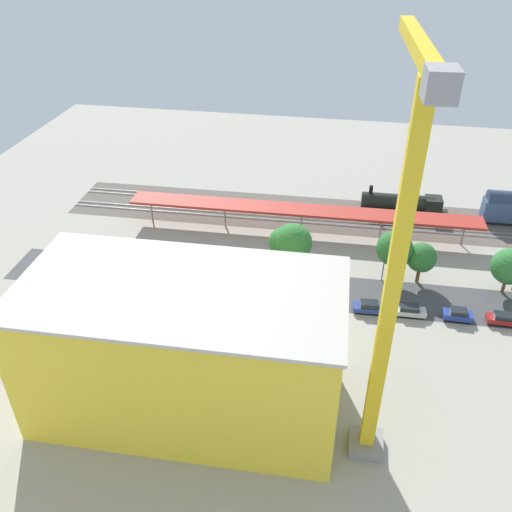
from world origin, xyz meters
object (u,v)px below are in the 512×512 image
(parked_car_3, at_px, (369,308))
(street_tree_1, at_px, (394,249))
(parked_car_5, at_px, (278,299))
(construction_building, at_px, (185,350))
(parked_car_2, at_px, (409,311))
(parked_car_7, at_px, (194,289))
(box_truck_0, at_px, (247,326))
(parked_car_0, at_px, (502,319))
(tower_crane, at_px, (394,263))
(street_tree_0, at_px, (421,258))
(box_truck_2, at_px, (157,317))
(street_tree_4, at_px, (293,243))
(locomotive, at_px, (405,205))
(traffic_light, at_px, (385,257))
(parked_car_1, at_px, (458,315))
(street_tree_3, at_px, (283,242))
(parked_car_4, at_px, (317,300))
(street_tree_2, at_px, (510,267))
(box_truck_1, at_px, (249,321))
(platform_canopy_near, at_px, (302,210))

(parked_car_3, distance_m, street_tree_1, 10.49)
(parked_car_3, xyz_separation_m, parked_car_5, (13.00, 0.20, 0.02))
(street_tree_1, bearing_deg, construction_building, 50.86)
(parked_car_2, bearing_deg, parked_car_5, 1.44)
(parked_car_5, height_order, parked_car_7, parked_car_5)
(box_truck_0, bearing_deg, parked_car_5, -112.14)
(parked_car_0, xyz_separation_m, tower_crane, (18.53, 23.01, 22.40))
(box_truck_0, relative_size, street_tree_0, 1.25)
(construction_building, relative_size, box_truck_2, 3.59)
(tower_crane, height_order, street_tree_4, tower_crane)
(box_truck_0, bearing_deg, locomotive, -120.31)
(parked_car_3, relative_size, traffic_light, 0.67)
(parked_car_5, relative_size, box_truck_0, 0.50)
(traffic_light, bearing_deg, parked_car_1, 143.12)
(construction_building, bearing_deg, box_truck_2, -57.66)
(parked_car_3, relative_size, street_tree_0, 0.66)
(street_tree_3, relative_size, street_tree_4, 0.87)
(locomotive, relative_size, parked_car_3, 3.60)
(street_tree_0, distance_m, street_tree_4, 19.52)
(tower_crane, bearing_deg, parked_car_5, -60.30)
(parked_car_2, xyz_separation_m, street_tree_0, (-1.80, -8.52, 3.73))
(parked_car_4, xyz_separation_m, street_tree_4, (4.70, -8.54, 4.18))
(street_tree_0, bearing_deg, parked_car_0, 142.97)
(parked_car_1, bearing_deg, street_tree_2, -134.35)
(tower_crane, height_order, street_tree_3, tower_crane)
(locomotive, xyz_separation_m, box_truck_0, (22.68, 38.79, -0.34))
(box_truck_0, relative_size, street_tree_3, 1.22)
(parked_car_7, bearing_deg, parked_car_1, -179.30)
(tower_crane, distance_m, street_tree_4, 38.18)
(parked_car_1, relative_size, box_truck_0, 0.48)
(box_truck_1, xyz_separation_m, street_tree_1, (-19.28, -15.67, 3.93))
(box_truck_2, height_order, street_tree_2, street_tree_2)
(parked_car_5, relative_size, box_truck_1, 0.44)
(box_truck_1, bearing_deg, street_tree_2, -157.06)
(box_truck_0, bearing_deg, street_tree_1, -139.35)
(platform_canopy_near, height_order, construction_building, construction_building)
(tower_crane, relative_size, street_tree_2, 5.51)
(parked_car_3, bearing_deg, tower_crane, 89.10)
(box_truck_1, relative_size, traffic_light, 1.44)
(platform_canopy_near, bearing_deg, street_tree_1, 141.24)
(platform_canopy_near, height_order, box_truck_0, platform_canopy_near)
(box_truck_1, bearing_deg, parked_car_1, -165.27)
(street_tree_1, height_order, traffic_light, street_tree_1)
(platform_canopy_near, distance_m, street_tree_3, 11.68)
(locomotive, xyz_separation_m, tower_crane, (6.87, 53.19, 21.18))
(parked_car_0, relative_size, street_tree_3, 0.58)
(parked_car_4, bearing_deg, box_truck_2, 22.18)
(parked_car_2, bearing_deg, street_tree_4, -26.33)
(construction_building, bearing_deg, street_tree_3, -103.76)
(parked_car_5, relative_size, street_tree_2, 0.57)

